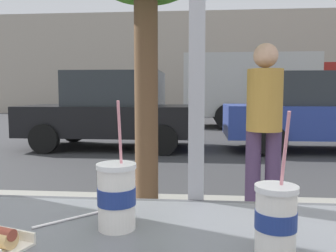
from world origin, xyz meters
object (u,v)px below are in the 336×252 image
at_px(parked_car_black, 114,110).
at_px(box_truck, 269,87).
at_px(soda_cup_left, 117,195).
at_px(parked_car_blue, 327,112).
at_px(pedestrian, 264,121).
at_px(soda_cup_right, 276,218).

relative_size(parked_car_black, box_truck, 0.63).
bearing_deg(soda_cup_left, box_truck, 77.62).
height_order(parked_car_blue, pedestrian, parked_car_blue).
distance_m(soda_cup_left, pedestrian, 2.56).
height_order(soda_cup_right, pedestrian, pedestrian).
bearing_deg(soda_cup_left, pedestrian, 71.89).
xyz_separation_m(parked_car_blue, box_truck, (-0.22, 5.56, 0.63)).
bearing_deg(box_truck, parked_car_black, -129.75).
xyz_separation_m(parked_car_black, parked_car_blue, (4.84, 0.00, -0.01)).
xyz_separation_m(soda_cup_right, box_truck, (2.47, 13.01, 0.47)).
bearing_deg(parked_car_blue, soda_cup_right, -109.82).
relative_size(parked_car_blue, pedestrian, 2.82).
bearing_deg(pedestrian, soda_cup_right, -99.62).
relative_size(soda_cup_left, parked_car_black, 0.08).
bearing_deg(box_truck, soda_cup_right, -100.73).
height_order(soda_cup_right, parked_car_blue, parked_car_blue).
bearing_deg(soda_cup_right, box_truck, 79.27).
xyz_separation_m(parked_car_black, pedestrian, (2.59, -4.91, 0.16)).
distance_m(box_truck, pedestrian, 10.68).
distance_m(soda_cup_right, parked_car_black, 7.76).
height_order(parked_car_black, parked_car_blue, parked_car_black).
xyz_separation_m(parked_car_black, box_truck, (4.62, 5.56, 0.62)).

